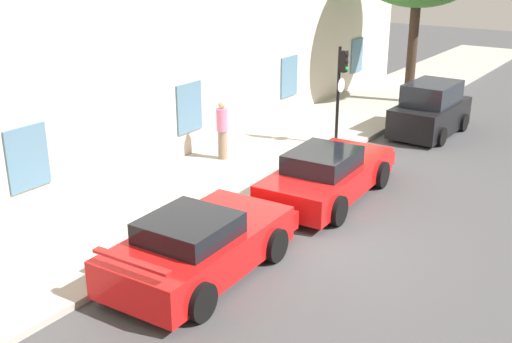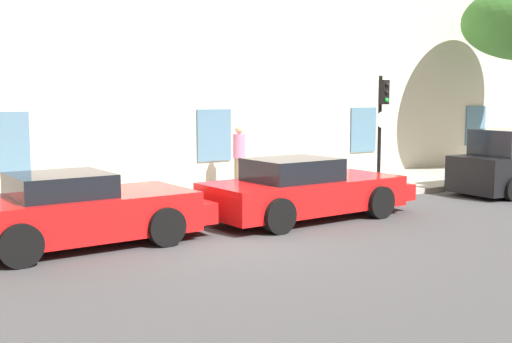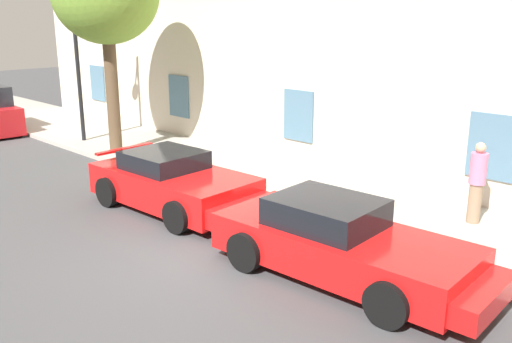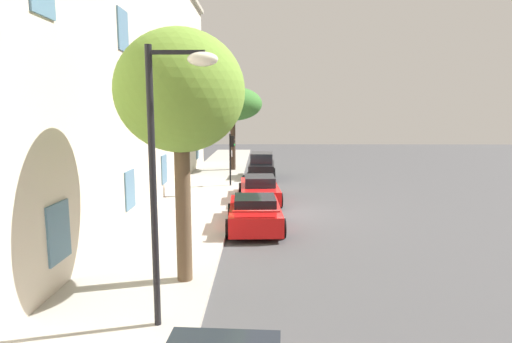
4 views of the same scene
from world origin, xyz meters
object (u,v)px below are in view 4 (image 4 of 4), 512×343
hatchback_parked (262,167)px  traffic_light (231,150)px  sportscar_yellow_flank (259,189)px  tree_near_kerb (180,93)px  street_lamp (172,137)px  sportscar_red_lead (255,212)px  pedestrian_admiring (186,179)px  tree_far_end (233,104)px

hatchback_parked → traffic_light: traffic_light is taller
sportscar_yellow_flank → tree_near_kerb: size_ratio=0.78×
tree_near_kerb → street_lamp: tree_near_kerb is taller
street_lamp → hatchback_parked: bearing=-5.1°
sportscar_yellow_flank → sportscar_red_lead: bearing=178.3°
hatchback_parked → traffic_light: (-3.28, 1.84, 1.46)m
sportscar_yellow_flank → pedestrian_admiring: size_ratio=2.88×
hatchback_parked → tree_far_end: 6.11m
tree_far_end → tree_near_kerb: bearing=-179.6°
sportscar_yellow_flank → tree_far_end: size_ratio=0.80×
hatchback_parked → street_lamp: (-20.01, 1.80, 3.28)m
hatchback_parked → tree_near_kerb: bearing=173.3°
pedestrian_admiring → tree_far_end: bearing=-10.2°
tree_far_end → hatchback_parked: bearing=-149.0°
sportscar_red_lead → street_lamp: size_ratio=0.80×
hatchback_parked → tree_near_kerb: tree_near_kerb is taller
hatchback_parked → pedestrian_admiring: bearing=148.1°
sportscar_yellow_flank → hatchback_parked: bearing=-1.2°
sportscar_red_lead → pedestrian_admiring: size_ratio=2.60×
tree_far_end → traffic_light: 7.54m
sportscar_red_lead → traffic_light: 9.04m
hatchback_parked → tree_far_end: bearing=31.0°
sportscar_yellow_flank → pedestrian_admiring: bearing=82.9°
traffic_light → pedestrian_admiring: 4.12m
tree_near_kerb → street_lamp: size_ratio=1.14×
tree_near_kerb → sportscar_yellow_flank: bearing=-10.3°
traffic_light → street_lamp: street_lamp is taller
tree_near_kerb → traffic_light: size_ratio=2.08×
tree_near_kerb → tree_far_end: (21.32, 0.14, 0.09)m
sportscar_yellow_flank → street_lamp: size_ratio=0.89×
sportscar_red_lead → tree_near_kerb: tree_near_kerb is taller
sportscar_red_lead → hatchback_parked: hatchback_parked is taller
street_lamp → tree_far_end: bearing=1.0°
street_lamp → pedestrian_admiring: street_lamp is taller
tree_far_end → traffic_light: bearing=-176.8°
sportscar_yellow_flank → tree_far_end: bearing=11.0°
street_lamp → pedestrian_admiring: bearing=9.5°
sportscar_yellow_flank → tree_far_end: 11.80m
tree_far_end → street_lamp: tree_far_end is taller
tree_near_kerb → tree_far_end: size_ratio=1.03×
traffic_light → sportscar_yellow_flank: bearing=-155.6°
tree_far_end → street_lamp: 23.72m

